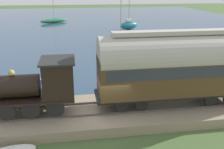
{
  "coord_description": "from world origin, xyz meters",
  "views": [
    {
      "loc": [
        -13.63,
        1.77,
        7.6
      ],
      "look_at": [
        3.4,
        -0.88,
        1.74
      ],
      "focal_mm": 42.0,
      "sensor_mm": 36.0,
      "label": 1
    }
  ],
  "objects_px": {
    "sailboat_green": "(54,20)",
    "passenger_coach": "(175,65)",
    "rowboat_off_pier": "(27,83)",
    "sailboat_brown": "(121,40)",
    "steam_locomotive": "(38,84)",
    "rowboat_near_shore": "(199,70)",
    "sailboat_teal": "(129,25)",
    "rowboat_far_out": "(128,64)",
    "rowboat_mid_harbor": "(169,58)"
  },
  "relations": [
    {
      "from": "rowboat_off_pier",
      "to": "steam_locomotive",
      "type": "bearing_deg",
      "value": 156.66
    },
    {
      "from": "sailboat_green",
      "to": "rowboat_far_out",
      "type": "bearing_deg",
      "value": 162.49
    },
    {
      "from": "rowboat_off_pier",
      "to": "rowboat_mid_harbor",
      "type": "relative_size",
      "value": 1.27
    },
    {
      "from": "passenger_coach",
      "to": "sailboat_brown",
      "type": "distance_m",
      "value": 20.91
    },
    {
      "from": "steam_locomotive",
      "to": "rowboat_off_pier",
      "type": "distance_m",
      "value": 7.07
    },
    {
      "from": "steam_locomotive",
      "to": "sailboat_brown",
      "type": "distance_m",
      "value": 22.54
    },
    {
      "from": "sailboat_teal",
      "to": "sailboat_brown",
      "type": "bearing_deg",
      "value": 140.04
    },
    {
      "from": "rowboat_off_pier",
      "to": "rowboat_near_shore",
      "type": "relative_size",
      "value": 1.26
    },
    {
      "from": "rowboat_off_pier",
      "to": "rowboat_mid_harbor",
      "type": "bearing_deg",
      "value": -107.32
    },
    {
      "from": "steam_locomotive",
      "to": "rowboat_far_out",
      "type": "xyz_separation_m",
      "value": [
        10.47,
        -7.5,
        -2.22
      ]
    },
    {
      "from": "sailboat_green",
      "to": "sailboat_brown",
      "type": "height_order",
      "value": "sailboat_brown"
    },
    {
      "from": "passenger_coach",
      "to": "sailboat_green",
      "type": "height_order",
      "value": "sailboat_green"
    },
    {
      "from": "passenger_coach",
      "to": "sailboat_green",
      "type": "distance_m",
      "value": 45.18
    },
    {
      "from": "steam_locomotive",
      "to": "rowboat_near_shore",
      "type": "bearing_deg",
      "value": -61.11
    },
    {
      "from": "sailboat_brown",
      "to": "steam_locomotive",
      "type": "bearing_deg",
      "value": 149.03
    },
    {
      "from": "sailboat_brown",
      "to": "rowboat_near_shore",
      "type": "height_order",
      "value": "sailboat_brown"
    },
    {
      "from": "sailboat_brown",
      "to": "rowboat_mid_harbor",
      "type": "relative_size",
      "value": 2.98
    },
    {
      "from": "sailboat_green",
      "to": "rowboat_far_out",
      "type": "height_order",
      "value": "sailboat_green"
    },
    {
      "from": "rowboat_far_out",
      "to": "rowboat_near_shore",
      "type": "bearing_deg",
      "value": -76.03
    },
    {
      "from": "passenger_coach",
      "to": "sailboat_teal",
      "type": "xyz_separation_m",
      "value": [
        32.82,
        -4.44,
        -2.36
      ]
    },
    {
      "from": "sailboat_green",
      "to": "sailboat_brown",
      "type": "xyz_separation_m",
      "value": [
        -23.37,
        -10.15,
        0.04
      ]
    },
    {
      "from": "sailboat_teal",
      "to": "rowboat_far_out",
      "type": "xyz_separation_m",
      "value": [
        -22.35,
        4.91,
        -0.61
      ]
    },
    {
      "from": "sailboat_teal",
      "to": "rowboat_mid_harbor",
      "type": "bearing_deg",
      "value": 157.19
    },
    {
      "from": "rowboat_off_pier",
      "to": "rowboat_far_out",
      "type": "height_order",
      "value": "rowboat_far_out"
    },
    {
      "from": "rowboat_off_pier",
      "to": "sailboat_brown",
      "type": "bearing_deg",
      "value": -74.64
    },
    {
      "from": "sailboat_teal",
      "to": "rowboat_far_out",
      "type": "height_order",
      "value": "sailboat_teal"
    },
    {
      "from": "steam_locomotive",
      "to": "sailboat_brown",
      "type": "height_order",
      "value": "sailboat_brown"
    },
    {
      "from": "sailboat_green",
      "to": "sailboat_teal",
      "type": "height_order",
      "value": "sailboat_teal"
    },
    {
      "from": "passenger_coach",
      "to": "sailboat_teal",
      "type": "bearing_deg",
      "value": -7.7
    },
    {
      "from": "sailboat_green",
      "to": "sailboat_teal",
      "type": "relative_size",
      "value": 0.92
    },
    {
      "from": "rowboat_mid_harbor",
      "to": "sailboat_teal",
      "type": "bearing_deg",
      "value": 54.08
    },
    {
      "from": "sailboat_green",
      "to": "sailboat_brown",
      "type": "relative_size",
      "value": 0.92
    },
    {
      "from": "sailboat_green",
      "to": "passenger_coach",
      "type": "bearing_deg",
      "value": 159.64
    },
    {
      "from": "sailboat_brown",
      "to": "rowboat_far_out",
      "type": "bearing_deg",
      "value": 165.28
    },
    {
      "from": "passenger_coach",
      "to": "sailboat_teal",
      "type": "height_order",
      "value": "sailboat_teal"
    },
    {
      "from": "sailboat_green",
      "to": "steam_locomotive",
      "type": "bearing_deg",
      "value": 149.46
    },
    {
      "from": "passenger_coach",
      "to": "rowboat_near_shore",
      "type": "xyz_separation_m",
      "value": [
        7.49,
        -5.59,
        -2.98
      ]
    },
    {
      "from": "sailboat_green",
      "to": "sailboat_brown",
      "type": "bearing_deg",
      "value": 170.99
    },
    {
      "from": "sailboat_brown",
      "to": "rowboat_near_shore",
      "type": "bearing_deg",
      "value": -167.93
    },
    {
      "from": "steam_locomotive",
      "to": "sailboat_brown",
      "type": "relative_size",
      "value": 0.8
    },
    {
      "from": "rowboat_mid_harbor",
      "to": "rowboat_far_out",
      "type": "distance_m",
      "value": 5.08
    },
    {
      "from": "sailboat_green",
      "to": "sailboat_teal",
      "type": "distance_m",
      "value": 17.92
    },
    {
      "from": "sailboat_brown",
      "to": "sailboat_green",
      "type": "bearing_deg",
      "value": 15.15
    },
    {
      "from": "rowboat_mid_harbor",
      "to": "sailboat_brown",
      "type": "bearing_deg",
      "value": 77.14
    },
    {
      "from": "passenger_coach",
      "to": "sailboat_teal",
      "type": "distance_m",
      "value": 33.21
    },
    {
      "from": "sailboat_brown",
      "to": "rowboat_off_pier",
      "type": "relative_size",
      "value": 2.36
    },
    {
      "from": "steam_locomotive",
      "to": "sailboat_teal",
      "type": "distance_m",
      "value": 35.13
    },
    {
      "from": "passenger_coach",
      "to": "rowboat_far_out",
      "type": "height_order",
      "value": "passenger_coach"
    },
    {
      "from": "passenger_coach",
      "to": "steam_locomotive",
      "type": "bearing_deg",
      "value": 90.0
    },
    {
      "from": "rowboat_off_pier",
      "to": "sailboat_teal",
      "type": "bearing_deg",
      "value": -66.79
    }
  ]
}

